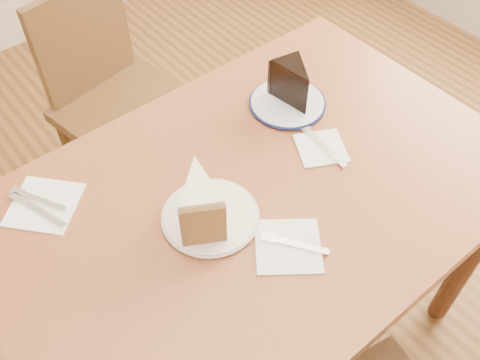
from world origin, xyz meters
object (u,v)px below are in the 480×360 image
(carrot_cake, at_px, (200,200))
(chocolate_cake, at_px, (295,87))
(table, at_px, (256,216))
(chair_far, at_px, (119,100))
(plate_navy, at_px, (287,103))
(plate_cream, at_px, (210,217))

(carrot_cake, relative_size, chocolate_cake, 1.11)
(chocolate_cake, bearing_deg, table, 42.85)
(chair_far, relative_size, plate_navy, 4.44)
(chocolate_cake, bearing_deg, chair_far, -59.94)
(chair_far, distance_m, chocolate_cake, 0.74)
(chair_far, bearing_deg, plate_navy, 97.81)
(plate_navy, distance_m, chocolate_cake, 0.06)
(table, xyz_separation_m, chair_far, (0.05, 0.77, -0.19))
(carrot_cake, bearing_deg, plate_cream, -4.90)
(plate_navy, bearing_deg, plate_cream, -156.36)
(chair_far, distance_m, plate_navy, 0.70)
(table, relative_size, chocolate_cake, 10.65)
(chair_far, height_order, carrot_cake, carrot_cake)
(chair_far, distance_m, plate_cream, 0.84)
(carrot_cake, bearing_deg, table, 24.69)
(table, height_order, plate_navy, plate_navy)
(table, relative_size, plate_cream, 5.98)
(chair_far, xyz_separation_m, chocolate_cake, (0.21, -0.62, 0.34))
(table, distance_m, plate_cream, 0.17)
(carrot_cake, bearing_deg, chair_far, 105.76)
(plate_cream, bearing_deg, table, -1.17)
(table, bearing_deg, carrot_cake, 174.61)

